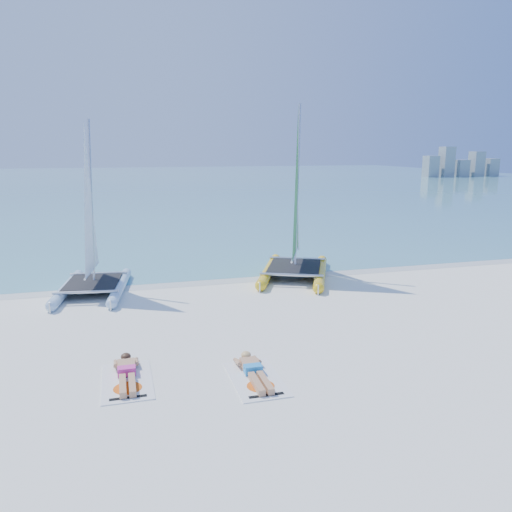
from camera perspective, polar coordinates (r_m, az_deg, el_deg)
The scene contains 10 objects.
ground at distance 12.97m, azimuth -1.38°, elevation -8.83°, with size 140.00×140.00×0.00m, color white.
sea at distance 74.95m, azimuth -13.42°, elevation 8.28°, with size 140.00×115.00×0.01m, color #72BEB8.
wet_sand_strip at distance 18.10m, azimuth -5.67°, elevation -2.75°, with size 140.00×1.40×0.01m, color silver.
distant_skyline at distance 93.04m, azimuth 22.29°, elevation 9.60°, with size 14.00×2.00×5.00m.
catamaran_blue at distance 17.05m, azimuth -18.39°, elevation 1.70°, with size 2.60×4.49×5.80m.
catamaran_yellow at distance 18.64m, azimuth 4.63°, elevation 4.13°, with size 4.06×5.29×6.51m.
towel_a at distance 10.80m, azimuth -14.51°, elevation -13.65°, with size 1.00×1.85×0.02m, color white.
sunbather_a at distance 10.93m, azimuth -14.56°, elevation -12.71°, with size 0.37×1.73×0.26m.
towel_b at distance 10.56m, azimuth -0.01°, elevation -13.86°, with size 1.00×1.85×0.02m, color white.
sunbather_b at distance 10.68m, azimuth -0.30°, elevation -12.90°, with size 0.37×1.73×0.26m.
Camera 1 is at (-2.95, -11.74, 4.64)m, focal length 35.00 mm.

